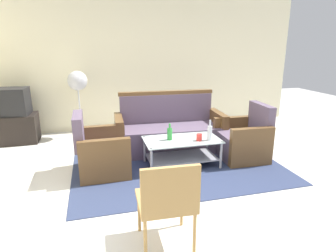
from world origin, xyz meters
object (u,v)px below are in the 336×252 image
wicker_chair (167,198)px  cup (199,137)px  television (10,102)px  coffee_table (182,148)px  bottle_clear (210,133)px  armchair_left (101,153)px  bottle_green (170,134)px  couch (169,132)px  tv_stand (14,129)px  armchair_right (243,141)px  pedestal_fan (78,85)px

wicker_chair → cup: bearing=63.0°
wicker_chair → television: bearing=122.0°
coffee_table → bottle_clear: 0.47m
armchair_left → bottle_green: 1.00m
bottle_green → bottle_clear: size_ratio=0.81×
bottle_green → couch: bearing=75.2°
couch → cup: size_ratio=18.31×
bottle_green → television: television is taller
wicker_chair → armchair_left: bearing=108.1°
tv_stand → television: television is taller
armchair_left → television: (-1.48, 1.72, 0.47)m
couch → tv_stand: size_ratio=2.29×
couch → wicker_chair: (-0.67, -2.39, 0.18)m
couch → cup: (0.22, -0.82, 0.14)m
couch → cup: 0.86m
cup → wicker_chair: bearing=-119.4°
armchair_right → pedestal_fan: bearing=56.7°
cup → pedestal_fan: size_ratio=0.08×
cup → television: 3.44m
cup → wicker_chair: size_ratio=0.12×
armchair_right → wicker_chair: bearing=138.1°
bottle_clear → wicker_chair: bearing=-123.7°
television → wicker_chair: 4.00m
pedestal_fan → wicker_chair: pedestal_fan is taller
coffee_table → television: (-2.64, 1.78, 0.49)m
bottle_green → bottle_clear: bearing=-16.4°
armchair_right → coffee_table: armchair_right is taller
couch → bottle_green: (-0.18, -0.67, 0.19)m
bottle_green → wicker_chair: bearing=-105.8°
tv_stand → television: (0.00, 0.00, 0.50)m
armchair_left → armchair_right: size_ratio=1.00×
couch → armchair_right: 1.22m
bottle_clear → television: size_ratio=0.47×
coffee_table → television: size_ratio=1.74×
armchair_left → armchair_right: 2.18m
bottle_clear → pedestal_fan: pedestal_fan is taller
bottle_clear → tv_stand: size_ratio=0.37×
couch → coffee_table: bearing=92.7°
couch → tv_stand: bearing=-19.5°
armchair_right → bottle_green: bearing=92.9°
coffee_table → armchair_right: bearing=1.9°
television → bottle_green: bearing=148.9°
armchair_right → tv_stand: size_ratio=1.06×
couch → pedestal_fan: (-1.47, 1.13, 0.70)m
television → armchair_left: bearing=135.1°
television → tv_stand: bearing=90.0°
armchair_left → coffee_table: bearing=87.1°
couch → bottle_clear: (0.37, -0.83, 0.21)m
bottle_green → pedestal_fan: size_ratio=0.19×
pedestal_fan → wicker_chair: 3.65m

